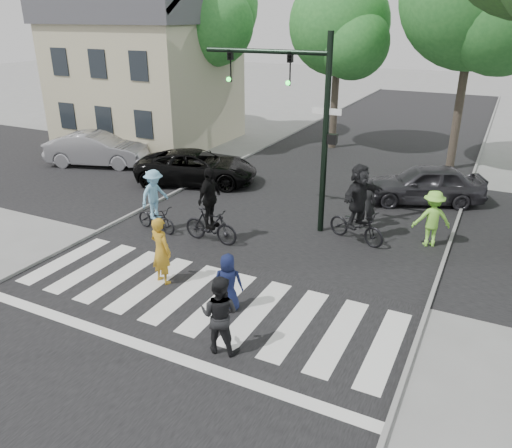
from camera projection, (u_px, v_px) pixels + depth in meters
The scene contains 23 objects.
ground at pixel (178, 318), 11.39m from camera, with size 120.00×120.00×0.00m, color gray.
road_stem at pixel (270, 237), 15.51m from camera, with size 10.00×70.00×0.01m, color black.
road_cross at pixel (306, 207), 17.98m from camera, with size 70.00×10.00×0.01m, color black.
curb_left at pixel (141, 210), 17.58m from camera, with size 0.10×70.00×0.10m, color gray.
curb_right at pixel (440, 270), 13.40m from camera, with size 0.10×70.00×0.10m, color gray.
crosswalk at pixel (194, 304), 11.93m from camera, with size 10.00×3.85×0.01m.
traffic_signal at pixel (300, 106), 14.84m from camera, with size 4.45×0.29×6.00m.
bg_tree_0 at pixel (133, 20), 27.88m from camera, with size 5.46×5.20×8.97m.
bg_tree_1 at pixel (204, 9), 25.17m from camera, with size 6.09×5.80×9.80m.
bg_tree_2 at pixel (343, 29), 23.57m from camera, with size 5.04×4.80×8.40m.
bg_tree_3 at pixel (483, 0), 19.50m from camera, with size 6.30×6.00×10.20m.
house at pixel (146, 68), 26.19m from camera, with size 8.40×8.10×8.82m.
pedestrian_woman at pixel (161, 251), 12.59m from camera, with size 0.65×0.43×1.79m, color #BA8822.
pedestrian_child at pixel (228, 283), 11.47m from camera, with size 0.69×0.45×1.41m, color #101738.
pedestrian_adult at pixel (220, 315), 9.99m from camera, with size 0.82×0.64×1.69m, color black.
cyclist_left at pixel (155, 205), 15.68m from camera, with size 1.66×1.12×2.02m.
cyclist_mid at pixel (210, 213), 14.84m from camera, with size 1.80×1.09×2.34m.
cyclist_right at pixel (358, 208), 14.86m from camera, with size 2.03×1.88×2.43m.
car_suv at pixel (197, 167), 20.27m from camera, with size 2.25×4.87×1.35m, color black.
car_silver at pixel (97, 149), 22.67m from camera, with size 1.59×4.56×1.50m, color #9A999E.
car_grey at pixel (424, 184), 18.14m from camera, with size 1.70×4.21×1.44m, color #343338.
bystander_hivis at pixel (432, 219), 14.66m from camera, with size 1.11×0.64×1.72m, color #8DEB47.
bystander_dark at pixel (366, 204), 15.84m from camera, with size 0.61×0.40×1.68m, color black.
Camera 1 is at (5.94, -7.83, 6.39)m, focal length 35.00 mm.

